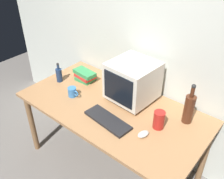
# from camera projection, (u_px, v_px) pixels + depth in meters

# --- Properties ---
(ground_plane) EXTENTS (6.00, 6.00, 0.00)m
(ground_plane) POSITION_uv_depth(u_px,v_px,m) (112.00, 163.00, 2.63)
(ground_plane) COLOR slate
(back_wall) EXTENTS (4.00, 0.08, 2.50)m
(back_wall) POSITION_uv_depth(u_px,v_px,m) (147.00, 36.00, 2.25)
(back_wall) COLOR beige
(back_wall) RESTS_ON ground
(desk) EXTENTS (1.68, 0.86, 0.75)m
(desk) POSITION_uv_depth(u_px,v_px,m) (112.00, 113.00, 2.26)
(desk) COLOR #9E7047
(desk) RESTS_ON ground
(crt_monitor) EXTENTS (0.40, 0.41, 0.37)m
(crt_monitor) POSITION_uv_depth(u_px,v_px,m) (133.00, 81.00, 2.20)
(crt_monitor) COLOR beige
(crt_monitor) RESTS_ON desk
(keyboard) EXTENTS (0.43, 0.19, 0.02)m
(keyboard) POSITION_uv_depth(u_px,v_px,m) (108.00, 120.00, 2.04)
(keyboard) COLOR black
(keyboard) RESTS_ON desk
(computer_mouse) EXTENTS (0.08, 0.11, 0.04)m
(computer_mouse) POSITION_uv_depth(u_px,v_px,m) (143.00, 134.00, 1.90)
(computer_mouse) COLOR beige
(computer_mouse) RESTS_ON desk
(bottle_tall) EXTENTS (0.08, 0.08, 0.36)m
(bottle_tall) POSITION_uv_depth(u_px,v_px,m) (189.00, 108.00, 1.98)
(bottle_tall) COLOR #472314
(bottle_tall) RESTS_ON desk
(bottle_short) EXTENTS (0.06, 0.06, 0.21)m
(bottle_short) POSITION_uv_depth(u_px,v_px,m) (59.00, 74.00, 2.53)
(bottle_short) COLOR navy
(bottle_short) RESTS_ON desk
(book_stack) EXTENTS (0.25, 0.17, 0.11)m
(book_stack) POSITION_uv_depth(u_px,v_px,m) (85.00, 76.00, 2.56)
(book_stack) COLOR #33894C
(book_stack) RESTS_ON desk
(mug) EXTENTS (0.12, 0.08, 0.09)m
(mug) POSITION_uv_depth(u_px,v_px,m) (72.00, 92.00, 2.32)
(mug) COLOR #3370B2
(mug) RESTS_ON desk
(metal_canister) EXTENTS (0.09, 0.09, 0.15)m
(metal_canister) POSITION_uv_depth(u_px,v_px,m) (159.00, 120.00, 1.95)
(metal_canister) COLOR #A51E19
(metal_canister) RESTS_ON desk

